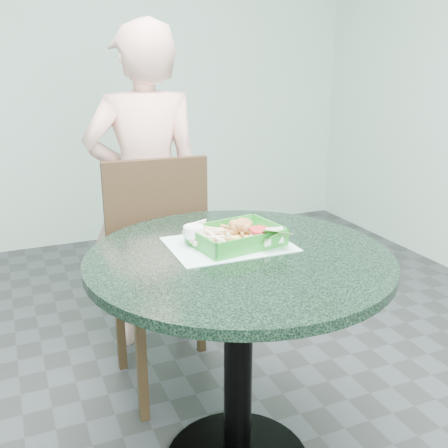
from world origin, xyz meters
name	(u,v)px	position (x,y,z in m)	size (l,w,h in m)	color
wall_back	(87,45)	(0.00, 2.50, 1.40)	(4.00, 0.04, 2.80)	silver
cafe_table	(239,311)	(0.00, 0.00, 0.58)	(0.92, 0.92, 0.75)	black
dining_chair	(166,258)	(-0.05, 0.63, 0.53)	(0.44, 0.44, 0.93)	#362211
diner_person	(147,193)	(-0.03, 0.95, 0.73)	(0.53, 0.35, 1.47)	beige
placemat	(229,250)	(0.00, 0.08, 0.75)	(0.37, 0.28, 0.00)	#B2EADE
food_basket	(236,246)	(0.02, 0.07, 0.77)	(0.26, 0.19, 0.05)	#1F7F25
crab_sandwich	(242,235)	(0.04, 0.08, 0.80)	(0.11, 0.11, 0.07)	#EDB652
fries_pile	(209,241)	(-0.06, 0.09, 0.79)	(0.12, 0.13, 0.05)	beige
sauce_ramekin	(194,235)	(-0.10, 0.13, 0.80)	(0.06, 0.06, 0.04)	white
garnish_cup	(263,243)	(0.08, 0.00, 0.79)	(0.11, 0.11, 0.04)	silver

